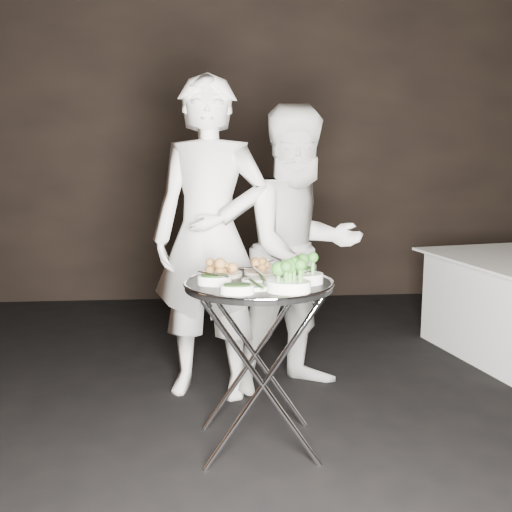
{
  "coord_description": "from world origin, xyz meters",
  "views": [
    {
      "loc": [
        -0.28,
        -2.72,
        1.5
      ],
      "look_at": [
        -0.01,
        0.44,
        0.95
      ],
      "focal_mm": 45.0,
      "sensor_mm": 36.0,
      "label": 1
    }
  ],
  "objects": [
    {
      "name": "floor",
      "position": [
        0.0,
        0.0,
        -0.03
      ],
      "size": [
        6.0,
        7.0,
        0.05
      ],
      "primitive_type": "cube",
      "color": "black",
      "rests_on": "ground"
    },
    {
      "name": "wall_back",
      "position": [
        0.0,
        3.52,
        1.5
      ],
      "size": [
        6.0,
        0.05,
        3.0
      ],
      "primitive_type": "cube",
      "color": "black",
      "rests_on": "floor"
    },
    {
      "name": "tray_stand",
      "position": [
        -0.01,
        0.29,
        0.47
      ],
      "size": [
        0.57,
        0.48,
        0.83
      ],
      "rotation": [
        0.0,
        0.0,
        -0.04
      ],
      "color": "silver",
      "rests_on": "floor"
    },
    {
      "name": "serving_tray",
      "position": [
        -0.01,
        0.29,
        0.84
      ],
      "size": [
        0.73,
        0.73,
        0.04
      ],
      "color": "black",
      "rests_on": "tray_stand"
    },
    {
      "name": "potato_plate_a",
      "position": [
        -0.19,
        0.46,
        0.88
      ],
      "size": [
        0.22,
        0.22,
        0.08
      ],
      "rotation": [
        0.0,
        0.0,
        0.38
      ],
      "color": "beige",
      "rests_on": "serving_tray"
    },
    {
      "name": "potato_plate_b",
      "position": [
        0.02,
        0.49,
        0.88
      ],
      "size": [
        0.19,
        0.19,
        0.07
      ],
      "rotation": [
        0.0,
        0.0,
        -0.17
      ],
      "color": "beige",
      "rests_on": "serving_tray"
    },
    {
      "name": "greens_bowl",
      "position": [
        0.22,
        0.42,
        0.88
      ],
      "size": [
        0.11,
        0.11,
        0.06
      ],
      "rotation": [
        0.0,
        0.0,
        0.25
      ],
      "color": "white",
      "rests_on": "serving_tray"
    },
    {
      "name": "asparagus_plate_a",
      "position": [
        -0.0,
        0.29,
        0.87
      ],
      "size": [
        0.2,
        0.12,
        0.04
      ],
      "rotation": [
        0.0,
        0.0,
        0.04
      ],
      "color": "white",
      "rests_on": "serving_tray"
    },
    {
      "name": "asparagus_plate_b",
      "position": [
        -0.04,
        0.14,
        0.86
      ],
      "size": [
        0.2,
        0.14,
        0.04
      ],
      "rotation": [
        0.0,
        0.0,
        0.21
      ],
      "color": "white",
      "rests_on": "serving_tray"
    },
    {
      "name": "spinach_bowl_a",
      "position": [
        -0.23,
        0.25,
        0.88
      ],
      "size": [
        0.18,
        0.13,
        0.07
      ],
      "rotation": [
        0.0,
        0.0,
        -0.18
      ],
      "color": "white",
      "rests_on": "serving_tray"
    },
    {
      "name": "spinach_bowl_b",
      "position": [
        -0.13,
        0.05,
        0.88
      ],
      "size": [
        0.16,
        0.11,
        0.06
      ],
      "rotation": [
        0.0,
        0.0,
        -0.1
      ],
      "color": "white",
      "rests_on": "serving_tray"
    },
    {
      "name": "broccoli_bowl_a",
      "position": [
        0.19,
        0.24,
        0.88
      ],
      "size": [
        0.22,
        0.18,
        0.08
      ],
      "rotation": [
        0.0,
        0.0,
        0.21
      ],
      "color": "white",
      "rests_on": "serving_tray"
    },
    {
      "name": "broccoli_bowl_b",
      "position": [
        0.1,
        0.07,
        0.89
      ],
      "size": [
        0.23,
        0.19,
        0.08
      ],
      "rotation": [
        0.0,
        0.0,
        -0.24
      ],
      "color": "white",
      "rests_on": "serving_tray"
    },
    {
      "name": "serving_utensils",
      "position": [
        0.0,
        0.36,
        0.9
      ],
      "size": [
        0.59,
        0.43,
        0.01
      ],
      "color": "silver",
      "rests_on": "serving_tray"
    },
    {
      "name": "waiter_left",
      "position": [
        -0.24,
        1.04,
        0.95
      ],
      "size": [
        0.79,
        0.63,
        1.91
      ],
      "primitive_type": "imported",
      "rotation": [
        0.0,
        0.0,
        -0.27
      ],
      "color": "white",
      "rests_on": "floor"
    },
    {
      "name": "waiter_right",
      "position": [
        0.31,
        1.07,
        0.87
      ],
      "size": [
        1.03,
        0.92,
        1.74
      ],
      "primitive_type": "imported",
      "rotation": [
        0.0,
        0.0,
        0.38
      ],
      "color": "white",
      "rests_on": "floor"
    }
  ]
}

